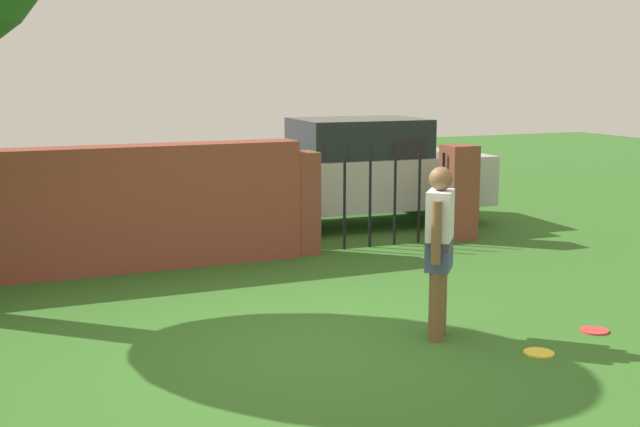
# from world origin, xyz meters

# --- Properties ---
(ground_plane) EXTENTS (40.00, 40.00, 0.00)m
(ground_plane) POSITION_xyz_m (0.00, 0.00, 0.00)
(ground_plane) COLOR #336623
(brick_wall) EXTENTS (5.48, 0.50, 1.57)m
(brick_wall) POSITION_xyz_m (-1.50, 3.64, 0.78)
(brick_wall) COLOR brown
(brick_wall) RESTS_ON ground
(person) EXTENTS (0.40, 0.44, 1.62)m
(person) POSITION_xyz_m (1.20, -0.22, 0.90)
(person) COLOR brown
(person) RESTS_ON ground
(fence_gate) EXTENTS (2.96, 0.44, 1.40)m
(fence_gate) POSITION_xyz_m (2.60, 3.64, 0.70)
(fence_gate) COLOR brown
(fence_gate) RESTS_ON ground
(car) EXTENTS (4.27, 2.06, 1.72)m
(car) POSITION_xyz_m (3.00, 5.27, 0.86)
(car) COLOR #B7B7BC
(car) RESTS_ON ground
(frisbee_red) EXTENTS (0.27, 0.27, 0.02)m
(frisbee_red) POSITION_xyz_m (2.68, -0.66, 0.01)
(frisbee_red) COLOR red
(frisbee_red) RESTS_ON ground
(frisbee_yellow) EXTENTS (0.27, 0.27, 0.02)m
(frisbee_yellow) POSITION_xyz_m (1.79, -0.98, 0.01)
(frisbee_yellow) COLOR yellow
(frisbee_yellow) RESTS_ON ground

